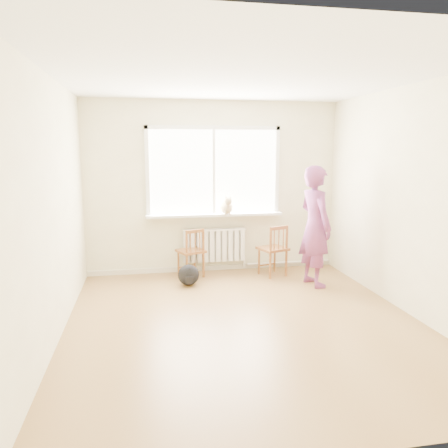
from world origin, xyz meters
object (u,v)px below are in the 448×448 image
person (315,226)px  chair_right (274,250)px  backpack (189,275)px  cat (227,206)px  chair_left (192,253)px

person → chair_right: bearing=27.9°
person → backpack: person is taller
cat → backpack: (-0.66, -0.55, -0.92)m
chair_right → cat: bearing=-43.0°
cat → backpack: size_ratio=1.47×
chair_left → chair_right: (1.26, -0.17, 0.02)m
person → backpack: 1.95m
chair_right → person: size_ratio=0.47×
chair_left → chair_right: size_ratio=0.95×
cat → backpack: cat is taller
person → backpack: (-1.80, 0.29, -0.71)m
person → backpack: size_ratio=5.63×
chair_left → backpack: chair_left is taller
chair_left → backpack: bearing=54.3°
chair_left → cat: size_ratio=1.68×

